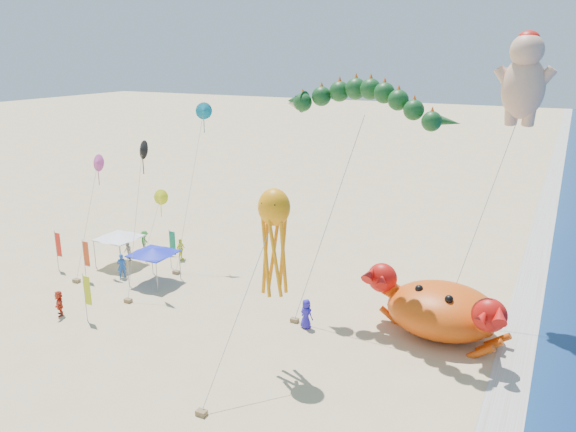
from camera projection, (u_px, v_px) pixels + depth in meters
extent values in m
plane|color=#D1B784|center=(302.00, 330.00, 34.43)|extent=(320.00, 320.00, 0.00)
plane|color=silver|center=(510.00, 379.00, 29.26)|extent=(320.00, 320.00, 0.00)
ellipsoid|color=#DF4B0B|center=(442.00, 310.00, 33.48)|extent=(8.03, 7.34, 3.15)
sphere|color=#B9100B|center=(380.00, 286.00, 33.47)|extent=(1.87, 1.87, 1.87)
sphere|color=black|center=(423.00, 292.00, 32.57)|extent=(0.48, 0.48, 0.48)
sphere|color=#B9100B|center=(505.00, 309.00, 30.44)|extent=(1.87, 1.87, 1.87)
sphere|color=black|center=(458.00, 299.00, 31.72)|extent=(0.48, 0.48, 0.48)
cone|color=#103E17|center=(289.00, 101.00, 34.36)|extent=(1.46, 1.08, 1.19)
cylinder|color=#B2B2B2|center=(328.00, 222.00, 33.90)|extent=(3.36, 2.45, 12.76)
cube|color=olive|center=(295.00, 320.00, 35.39)|extent=(0.50, 0.35, 0.25)
ellipsoid|color=#DFA888|center=(523.00, 88.00, 33.38)|extent=(2.50, 2.06, 3.68)
sphere|color=#DFA888|center=(527.00, 50.00, 32.58)|extent=(1.92, 1.92, 1.92)
ellipsoid|color=red|center=(529.00, 38.00, 32.48)|extent=(1.25, 1.25, 0.87)
cylinder|color=#B2B2B2|center=(481.00, 219.00, 34.54)|extent=(2.88, 3.91, 12.72)
cube|color=olive|center=(443.00, 321.00, 35.30)|extent=(0.50, 0.35, 0.25)
ellipsoid|color=orange|center=(274.00, 207.00, 28.38)|extent=(1.70, 1.53, 1.95)
cylinder|color=#B2B2B2|center=(239.00, 311.00, 27.43)|extent=(0.93, 5.76, 8.15)
cube|color=olive|center=(201.00, 413.00, 26.32)|extent=(0.50, 0.35, 0.25)
cylinder|color=gray|center=(128.00, 271.00, 40.68)|extent=(0.06, 0.06, 2.20)
cylinder|color=gray|center=(157.00, 278.00, 39.54)|extent=(0.06, 0.06, 2.20)
cylinder|color=gray|center=(152.00, 260.00, 42.95)|extent=(0.06, 0.06, 2.20)
cylinder|color=gray|center=(180.00, 265.00, 41.81)|extent=(0.06, 0.06, 2.20)
cube|color=#1620C2|center=(153.00, 254.00, 40.93)|extent=(2.89, 2.89, 0.08)
cone|color=#1620C2|center=(153.00, 251.00, 40.86)|extent=(3.18, 3.18, 0.45)
cylinder|color=gray|center=(95.00, 254.00, 44.12)|extent=(0.06, 0.06, 2.20)
cylinder|color=gray|center=(121.00, 260.00, 42.96)|extent=(0.06, 0.06, 2.20)
cylinder|color=gray|center=(119.00, 244.00, 46.44)|extent=(0.06, 0.06, 2.20)
cylinder|color=gray|center=(145.00, 249.00, 45.27)|extent=(0.06, 0.06, 2.20)
cube|color=white|center=(119.00, 238.00, 44.38)|extent=(2.94, 2.94, 0.08)
cone|color=white|center=(119.00, 235.00, 44.31)|extent=(3.24, 3.24, 0.45)
cylinder|color=gray|center=(85.00, 297.00, 35.20)|extent=(0.05, 0.05, 3.20)
cube|color=#C5D519|center=(87.00, 291.00, 34.94)|extent=(0.50, 0.04, 1.90)
cylinder|color=gray|center=(84.00, 260.00, 41.52)|extent=(0.05, 0.05, 3.20)
cube|color=#D6451A|center=(86.00, 254.00, 41.26)|extent=(0.50, 0.04, 1.90)
cylinder|color=gray|center=(57.00, 250.00, 43.49)|extent=(0.05, 0.05, 3.20)
cube|color=red|center=(58.00, 245.00, 43.23)|extent=(0.50, 0.04, 1.90)
cylinder|color=gray|center=(170.00, 249.00, 43.84)|extent=(0.05, 0.05, 3.20)
cube|color=#1A9D60|center=(173.00, 243.00, 43.58)|extent=(0.50, 0.04, 1.90)
imported|color=beige|center=(128.00, 251.00, 45.65)|extent=(0.96, 0.93, 1.56)
imported|color=#2B832C|center=(145.00, 242.00, 47.49)|extent=(1.19, 1.41, 1.89)
imported|color=#291FB5|center=(306.00, 314.00, 34.44)|extent=(1.06, 0.85, 1.88)
imported|color=blue|center=(122.00, 266.00, 42.17)|extent=(0.78, 0.81, 1.87)
imported|color=yellow|center=(181.00, 249.00, 45.74)|extent=(0.51, 1.08, 1.81)
imported|color=red|center=(59.00, 303.00, 36.15)|extent=(1.49, 1.40, 1.68)
cone|color=#C8429B|center=(97.00, 163.00, 42.00)|extent=(1.30, 0.51, 1.32)
cylinder|color=#B2B2B2|center=(90.00, 222.00, 41.78)|extent=(0.55, 3.04, 8.17)
cube|color=olive|center=(83.00, 280.00, 41.55)|extent=(0.50, 0.35, 0.25)
cone|color=#0D7A96|center=(203.00, 111.00, 42.97)|extent=(1.30, 0.51, 1.32)
cylinder|color=#B2B2B2|center=(198.00, 191.00, 43.27)|extent=(0.55, 3.04, 11.81)
cube|color=olive|center=(193.00, 270.00, 43.55)|extent=(0.50, 0.35, 0.25)
cone|color=black|center=(142.00, 150.00, 38.12)|extent=(1.30, 0.51, 1.32)
cylinder|color=#B2B2B2|center=(135.00, 226.00, 38.13)|extent=(0.55, 3.04, 9.77)
cube|color=olive|center=(129.00, 301.00, 38.12)|extent=(0.50, 0.35, 0.25)
cone|color=yellow|center=(160.00, 197.00, 46.87)|extent=(1.30, 0.51, 1.32)
cylinder|color=#B2B2B2|center=(153.00, 229.00, 46.13)|extent=(0.54, 3.04, 4.48)
cube|color=olive|center=(145.00, 261.00, 45.37)|extent=(0.50, 0.35, 0.25)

